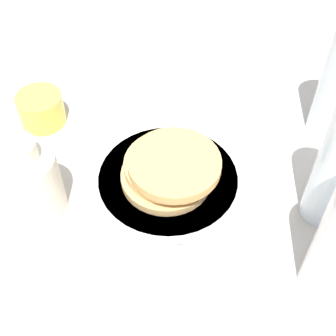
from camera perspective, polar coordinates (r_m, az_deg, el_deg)
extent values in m
plane|color=#BCB7AD|center=(0.74, 1.37, -1.68)|extent=(4.00, 4.00, 0.00)
cylinder|color=silver|center=(0.73, 0.00, -1.37)|extent=(0.22, 0.22, 0.01)
cylinder|color=silver|center=(0.73, 0.00, -1.25)|extent=(0.24, 0.24, 0.01)
cylinder|color=tan|center=(0.72, -0.19, -1.04)|extent=(0.14, 0.14, 0.01)
cylinder|color=tan|center=(0.71, 0.20, 0.32)|extent=(0.14, 0.14, 0.02)
cylinder|color=tan|center=(0.70, 0.57, 0.76)|extent=(0.14, 0.14, 0.02)
cylinder|color=yellow|center=(0.84, -15.20, 6.94)|extent=(0.08, 0.08, 0.06)
cylinder|color=beige|center=(0.69, -16.47, -1.89)|extent=(0.09, 0.09, 0.11)
cylinder|color=beige|center=(0.64, -17.78, 1.90)|extent=(0.05, 0.05, 0.03)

